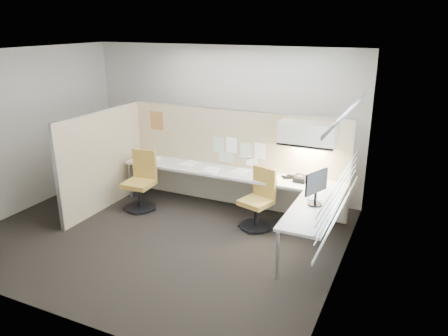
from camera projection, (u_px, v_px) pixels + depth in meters
The scene contains 27 objects.
floor at pixel (162, 233), 6.96m from camera, with size 5.50×4.50×0.01m, color black.
ceiling at pixel (153, 52), 6.06m from camera, with size 5.50×4.50×0.01m, color white.
wall_back at pixel (222, 120), 8.45m from camera, with size 5.50×0.02×2.80m, color beige.
wall_front at pixel (40, 203), 4.58m from camera, with size 5.50×0.02×2.80m, color beige.
wall_left at pixel (25, 131), 7.61m from camera, with size 0.02×4.50×2.80m, color beige.
wall_right at pixel (345, 175), 5.42m from camera, with size 0.02×4.50×2.80m, color beige.
window_pane at pixel (344, 163), 5.38m from camera, with size 0.01×2.80×1.30m, color #ADBCC9.
partition_back at pixel (234, 158), 7.84m from camera, with size 4.10×0.06×1.75m, color tan.
partition_left at pixel (103, 160), 7.71m from camera, with size 0.06×2.20×1.75m, color tan.
desk at pixel (244, 184), 7.37m from camera, with size 4.00×2.07×0.73m.
overhead_bin at pixel (307, 134), 6.92m from camera, with size 0.90×0.36×0.38m, color beige.
task_light_strip at pixel (307, 147), 6.98m from camera, with size 0.60×0.06×0.02m, color #FFEABF.
pinned_papers at pixel (238, 151), 7.73m from camera, with size 1.01×0.00×0.47m.
poster at pixel (157, 121), 8.27m from camera, with size 0.28×0.00×0.35m, color orange.
chair_left at pixel (141, 182), 7.77m from camera, with size 0.55×0.55×1.04m.
chair_right at pixel (259, 201), 7.05m from camera, with size 0.57×0.58×0.97m.
monitor at pixel (316, 186), 6.11m from camera, with size 0.21×0.46×0.50m.
phone at pixel (300, 179), 7.09m from camera, with size 0.22×0.21×0.12m.
stapler at pixel (285, 177), 7.23m from camera, with size 0.14×0.04×0.05m, color black.
tape_dispenser at pixel (290, 177), 7.25m from camera, with size 0.10×0.06×0.06m, color black.
coat_hook at pixel (73, 137), 7.07m from camera, with size 0.18×0.44×1.32m.
paper_stack_0 at pixel (151, 159), 8.22m from camera, with size 0.23×0.30×0.03m, color white.
paper_stack_1 at pixel (190, 163), 7.98m from camera, with size 0.23×0.30×0.02m, color white.
paper_stack_2 at pixel (211, 171), 7.58m from camera, with size 0.23×0.30×0.03m, color white.
paper_stack_3 at pixel (240, 171), 7.56m from camera, with size 0.23×0.30×0.01m, color white.
paper_stack_4 at pixel (275, 178), 7.21m from camera, with size 0.23×0.30×0.03m, color white.
paper_stack_5 at pixel (314, 196), 6.48m from camera, with size 0.23×0.30×0.02m, color white.
Camera 1 is at (3.53, -5.27, 3.21)m, focal length 35.00 mm.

